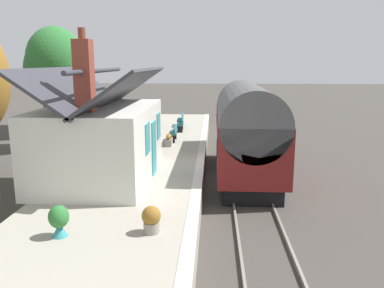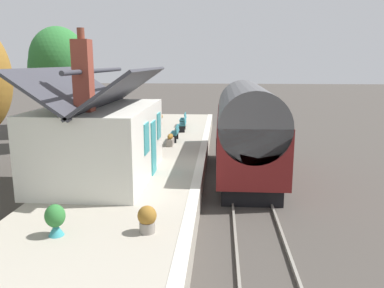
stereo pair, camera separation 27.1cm
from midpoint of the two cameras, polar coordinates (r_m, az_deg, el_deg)
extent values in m
plane|color=#423D38|center=(17.54, 4.62, -5.63)|extent=(160.00, 160.00, 0.00)
cube|color=#A39B8C|center=(17.70, -7.55, -3.99)|extent=(32.00, 5.47, 0.91)
cube|color=beige|center=(17.29, 0.76, -2.68)|extent=(32.00, 0.36, 0.02)
cube|color=gray|center=(17.63, 9.92, -5.44)|extent=(52.00, 0.08, 0.14)
cube|color=gray|center=(17.52, 5.22, -5.42)|extent=(52.00, 0.08, 0.14)
cube|color=black|center=(18.29, 7.41, -3.81)|extent=(7.60, 2.29, 0.70)
cube|color=maroon|center=(17.94, 7.54, 0.81)|extent=(8.26, 2.70, 2.30)
cylinder|color=#515154|center=(17.76, 7.64, 4.45)|extent=(8.26, 2.65, 2.65)
cube|color=black|center=(17.83, 3.18, 1.77)|extent=(7.02, 0.03, 0.80)
cylinder|color=black|center=(20.68, 6.93, -1.94)|extent=(0.70, 2.16, 0.70)
cylinder|color=black|center=(15.93, 8.04, -6.23)|extent=(0.70, 2.16, 0.70)
cube|color=black|center=(21.96, 6.78, 3.93)|extent=(0.04, 2.16, 0.90)
cylinder|color=#F2EDCC|center=(22.13, 6.71, 1.43)|extent=(0.06, 0.24, 0.24)
cube|color=red|center=(22.26, 6.68, 0.30)|extent=(0.16, 2.56, 0.24)
cube|color=silver|center=(15.22, -13.70, 0.22)|extent=(6.04, 3.82, 2.74)
cube|color=#38383F|center=(14.70, -10.50, 7.93)|extent=(6.54, 2.17, 1.54)
cube|color=#38383F|center=(15.26, -17.54, 7.72)|extent=(6.54, 2.17, 1.54)
cylinder|color=#38383F|center=(14.92, -14.22, 10.36)|extent=(6.54, 0.16, 0.16)
cube|color=brown|center=(13.50, -16.09, 9.54)|extent=(0.56, 0.56, 2.36)
cylinder|color=brown|center=(13.52, -16.43, 15.29)|extent=(0.24, 0.24, 0.36)
cube|color=teal|center=(15.46, -6.11, -0.54)|extent=(0.90, 0.06, 2.10)
cube|color=teal|center=(13.97, -7.08, 0.82)|extent=(0.80, 0.05, 1.10)
cube|color=teal|center=(16.69, -5.39, 2.68)|extent=(0.80, 0.05, 1.10)
cube|color=#26727F|center=(21.84, -3.24, 1.59)|extent=(1.40, 0.42, 0.06)
cube|color=#26727F|center=(21.79, -2.77, 2.18)|extent=(1.40, 0.12, 0.40)
cube|color=black|center=(21.34, -3.38, 0.71)|extent=(0.06, 0.36, 0.44)
cube|color=black|center=(22.43, -3.09, 1.27)|extent=(0.06, 0.36, 0.44)
cube|color=#26727F|center=(27.08, -2.05, 3.63)|extent=(1.41, 0.44, 0.06)
cube|color=#26727F|center=(27.04, -1.67, 4.11)|extent=(1.40, 0.15, 0.40)
cube|color=black|center=(26.56, -2.11, 2.96)|extent=(0.07, 0.36, 0.44)
cube|color=black|center=(27.67, -1.97, 3.32)|extent=(0.07, 0.36, 0.44)
cube|color=#26727F|center=(25.02, -2.08, 2.93)|extent=(1.42, 0.46, 0.06)
cube|color=#26727F|center=(24.98, -1.67, 3.45)|extent=(1.40, 0.16, 0.40)
cube|color=black|center=(24.51, -2.14, 2.19)|extent=(0.08, 0.36, 0.44)
cube|color=black|center=(25.61, -2.01, 2.62)|extent=(0.08, 0.36, 0.44)
cone|color=#9E5138|center=(28.07, -5.47, 3.32)|extent=(0.39, 0.39, 0.37)
cylinder|color=#9E5138|center=(28.09, -5.46, 3.01)|extent=(0.22, 0.22, 0.06)
ellipsoid|color=olive|center=(28.02, -5.48, 4.03)|extent=(0.47, 0.47, 0.41)
cone|color=#C52D7A|center=(27.99, -5.49, 4.36)|extent=(0.10, 0.10, 0.19)
cylinder|color=gray|center=(10.44, -6.72, -12.03)|extent=(0.41, 0.41, 0.29)
ellipsoid|color=olive|center=(10.32, -6.76, -10.41)|extent=(0.50, 0.50, 0.52)
cone|color=#EC3235|center=(10.25, -6.78, -9.50)|extent=(0.10, 0.10, 0.20)
cone|color=#9E5138|center=(22.93, -8.26, 1.27)|extent=(0.38, 0.38, 0.34)
cylinder|color=#9E5138|center=(22.96, -8.25, 0.93)|extent=(0.21, 0.21, 0.06)
ellipsoid|color=#2D7233|center=(22.88, -8.28, 2.05)|extent=(0.42, 0.42, 0.48)
cone|color=#C7277A|center=(22.85, -8.29, 2.41)|extent=(0.09, 0.09, 0.17)
cube|color=gray|center=(20.76, -3.77, 0.29)|extent=(0.88, 0.32, 0.37)
ellipsoid|color=olive|center=(20.70, -3.78, 1.11)|extent=(0.79, 0.29, 0.29)
cone|color=teal|center=(10.75, -19.53, -11.77)|extent=(0.40, 0.40, 0.35)
cylinder|color=teal|center=(10.81, -19.47, -12.49)|extent=(0.22, 0.22, 0.06)
ellipsoid|color=#2D7233|center=(10.62, -19.66, -10.00)|extent=(0.52, 0.52, 0.60)
cone|color=#CB5153|center=(10.55, -19.73, -9.08)|extent=(0.10, 0.10, 0.21)
cylinder|color=#4C3828|center=(30.55, -19.41, 4.55)|extent=(0.34, 0.34, 3.40)
ellipsoid|color=#2D7233|center=(30.34, -19.83, 10.58)|extent=(4.43, 3.99, 4.33)
cylinder|color=#4C3828|center=(25.33, -19.11, 3.84)|extent=(0.34, 0.34, 3.99)
ellipsoid|color=#2D7233|center=(25.11, -19.64, 11.48)|extent=(3.49, 3.38, 3.95)
cylinder|color=#4C3828|center=(34.18, -20.90, 5.46)|extent=(0.33, 0.33, 3.75)
ellipsoid|color=olive|center=(34.02, -21.28, 10.41)|extent=(3.00, 2.92, 3.09)
camera|label=1|loc=(0.14, -90.48, -0.10)|focal=36.40mm
camera|label=2|loc=(0.14, 89.52, 0.10)|focal=36.40mm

